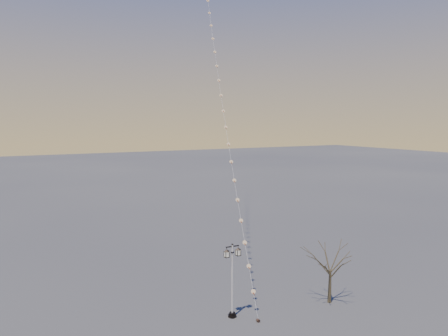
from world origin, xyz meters
TOP-DOWN VIEW (x-y plane):
  - ground at (0.00, 0.00)m, footprint 300.00×300.00m
  - street_lamp at (-0.98, 1.41)m, footprint 1.24×0.54m
  - bare_tree at (6.04, 0.05)m, footprint 2.56×2.56m
  - kite_train at (5.56, 16.22)m, footprint 11.48×32.95m

SIDE VIEW (x-z plane):
  - ground at x=0.00m, z-range 0.00..0.00m
  - street_lamp at x=-0.98m, z-range 0.26..5.13m
  - bare_tree at x=6.04m, z-range 0.83..5.07m
  - kite_train at x=5.56m, z-range -0.10..40.07m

